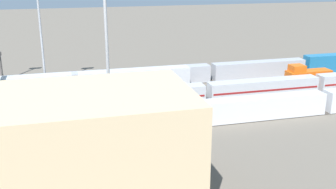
{
  "coord_description": "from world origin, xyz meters",
  "views": [
    {
      "loc": [
        10.27,
        71.68,
        25.16
      ],
      "look_at": [
        -7.86,
        2.74,
        2.5
      ],
      "focal_mm": 42.9,
      "sensor_mm": 36.0,
      "label": 1
    }
  ],
  "objects_px": {
    "train_on_track_2": "(307,77)",
    "light_mast_0": "(39,12)",
    "train_on_track_5": "(124,120)",
    "train_on_track_1": "(11,90)",
    "light_mast_1": "(106,21)",
    "train_on_track_0": "(154,76)",
    "train_on_track_3": "(206,93)"
  },
  "relations": [
    {
      "from": "train_on_track_2",
      "to": "light_mast_0",
      "type": "bearing_deg",
      "value": -12.98
    },
    {
      "from": "train_on_track_5",
      "to": "train_on_track_2",
      "type": "height_order",
      "value": "train_on_track_2"
    },
    {
      "from": "train_on_track_5",
      "to": "train_on_track_1",
      "type": "xyz_separation_m",
      "value": [
        18.82,
        -20.0,
        0.6
      ]
    },
    {
      "from": "train_on_track_2",
      "to": "light_mast_1",
      "type": "relative_size",
      "value": 0.35
    },
    {
      "from": "train_on_track_0",
      "to": "train_on_track_3",
      "type": "bearing_deg",
      "value": 114.75
    },
    {
      "from": "train_on_track_3",
      "to": "train_on_track_2",
      "type": "height_order",
      "value": "train_on_track_2"
    },
    {
      "from": "train_on_track_2",
      "to": "light_mast_1",
      "type": "xyz_separation_m",
      "value": [
        45.18,
        18.39,
        15.97
      ]
    },
    {
      "from": "light_mast_1",
      "to": "light_mast_0",
      "type": "bearing_deg",
      "value": -71.85
    },
    {
      "from": "train_on_track_0",
      "to": "light_mast_1",
      "type": "xyz_separation_m",
      "value": [
        13.05,
        28.39,
        16.05
      ]
    },
    {
      "from": "train_on_track_3",
      "to": "train_on_track_1",
      "type": "distance_m",
      "value": 37.61
    },
    {
      "from": "light_mast_1",
      "to": "train_on_track_5",
      "type": "bearing_deg",
      "value": -126.73
    },
    {
      "from": "train_on_track_2",
      "to": "train_on_track_0",
      "type": "bearing_deg",
      "value": -17.29
    },
    {
      "from": "train_on_track_3",
      "to": "train_on_track_0",
      "type": "relative_size",
      "value": 0.83
    },
    {
      "from": "train_on_track_1",
      "to": "light_mast_1",
      "type": "height_order",
      "value": "light_mast_1"
    },
    {
      "from": "train_on_track_5",
      "to": "train_on_track_2",
      "type": "bearing_deg",
      "value": -160.62
    },
    {
      "from": "train_on_track_3",
      "to": "light_mast_1",
      "type": "height_order",
      "value": "light_mast_1"
    },
    {
      "from": "train_on_track_5",
      "to": "light_mast_1",
      "type": "distance_m",
      "value": 16.65
    },
    {
      "from": "train_on_track_2",
      "to": "train_on_track_1",
      "type": "xyz_separation_m",
      "value": [
        61.46,
        -5.0,
        0.46
      ]
    },
    {
      "from": "train_on_track_0",
      "to": "light_mast_1",
      "type": "bearing_deg",
      "value": 65.31
    },
    {
      "from": "train_on_track_5",
      "to": "light_mast_1",
      "type": "relative_size",
      "value": 4.18
    },
    {
      "from": "train_on_track_3",
      "to": "train_on_track_2",
      "type": "xyz_separation_m",
      "value": [
        -25.21,
        -5.0,
        0.14
      ]
    },
    {
      "from": "train_on_track_3",
      "to": "light_mast_1",
      "type": "bearing_deg",
      "value": 33.85
    },
    {
      "from": "light_mast_0",
      "to": "train_on_track_1",
      "type": "bearing_deg",
      "value": 52.02
    },
    {
      "from": "train_on_track_1",
      "to": "train_on_track_3",
      "type": "bearing_deg",
      "value": 164.58
    },
    {
      "from": "train_on_track_0",
      "to": "light_mast_0",
      "type": "height_order",
      "value": "light_mast_0"
    },
    {
      "from": "train_on_track_5",
      "to": "train_on_track_3",
      "type": "bearing_deg",
      "value": -150.16
    },
    {
      "from": "train_on_track_1",
      "to": "train_on_track_0",
      "type": "bearing_deg",
      "value": -170.33
    },
    {
      "from": "train_on_track_5",
      "to": "light_mast_0",
      "type": "xyz_separation_m",
      "value": [
        12.75,
        -27.77,
        14.47
      ]
    },
    {
      "from": "train_on_track_0",
      "to": "light_mast_0",
      "type": "relative_size",
      "value": 4.47
    },
    {
      "from": "train_on_track_2",
      "to": "train_on_track_0",
      "type": "distance_m",
      "value": 33.64
    },
    {
      "from": "train_on_track_2",
      "to": "light_mast_0",
      "type": "height_order",
      "value": "light_mast_0"
    },
    {
      "from": "train_on_track_1",
      "to": "light_mast_1",
      "type": "distance_m",
      "value": 32.45
    }
  ]
}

